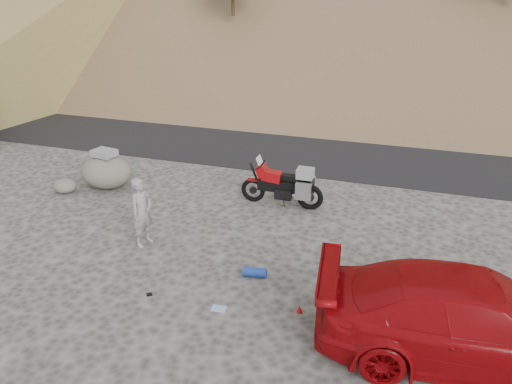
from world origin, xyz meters
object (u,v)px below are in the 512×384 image
at_px(motorcycle, 285,186).
at_px(man, 145,244).
at_px(red_car, 467,356).
at_px(boulder, 106,171).

height_order(motorcycle, man, motorcycle).
relative_size(motorcycle, man, 1.39).
bearing_deg(red_car, man, 69.45).
distance_m(motorcycle, man, 4.16).
relative_size(man, red_car, 0.33).
distance_m(red_car, boulder, 11.00).
xyz_separation_m(motorcycle, man, (-2.65, -3.15, -0.60)).
relative_size(motorcycle, red_car, 0.45).
relative_size(motorcycle, boulder, 1.23).
bearing_deg(motorcycle, man, -130.50).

